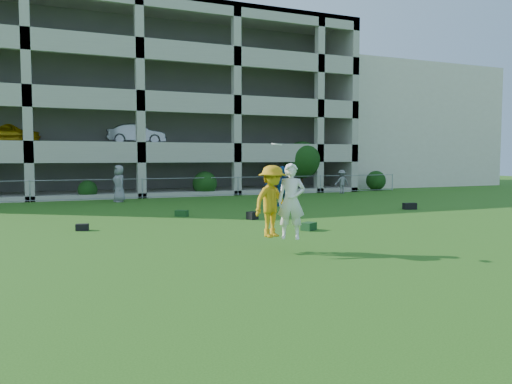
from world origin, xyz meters
name	(u,v)px	position (x,y,z in m)	size (l,w,h in m)	color
ground	(289,260)	(0.00, 0.00, 0.00)	(100.00, 100.00, 0.00)	#235114
stucco_building	(375,129)	(23.00, 28.00, 5.00)	(16.00, 14.00, 10.00)	beige
bystander_c	(119,184)	(-1.55, 17.23, 1.00)	(0.97, 0.63, 1.99)	gray
bystander_d	(282,186)	(5.56, 11.81, 1.00)	(1.85, 0.59, 1.99)	#1E4D8B
bystander_f	(342,182)	(13.00, 17.94, 0.79)	(1.02, 0.58, 1.57)	slate
bag_black_b	(82,227)	(-4.15, 6.88, 0.11)	(0.40, 0.25, 0.22)	black
bag_green_c	(309,226)	(2.77, 4.01, 0.13)	(0.50, 0.35, 0.26)	#123215
crate_d	(252,216)	(2.15, 7.40, 0.15)	(0.35, 0.35, 0.30)	black
bag_black_e	(410,206)	(10.30, 7.99, 0.15)	(0.60, 0.30, 0.30)	black
bag_green_g	(182,213)	(-0.13, 9.45, 0.12)	(0.50, 0.30, 0.25)	#133416
frisbee_contest	(278,201)	(0.17, 0.93, 1.31)	(1.59, 1.05, 2.44)	orange
parking_garage	(120,108)	(-0.01, 27.70, 6.01)	(30.00, 14.00, 12.00)	#9E998C
fence	(142,188)	(0.00, 19.00, 0.61)	(36.06, 0.06, 1.20)	gray
shrub_row	(213,172)	(4.59, 19.70, 1.51)	(34.38, 2.52, 3.50)	#163D11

